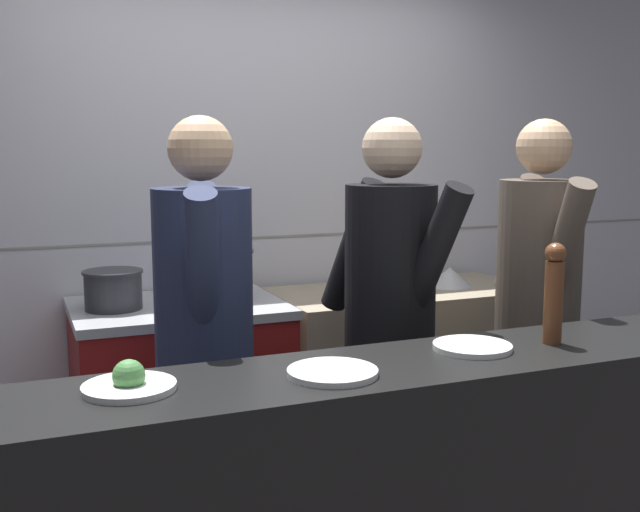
{
  "coord_description": "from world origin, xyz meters",
  "views": [
    {
      "loc": [
        -1.14,
        -2.13,
        1.6
      ],
      "look_at": [
        0.06,
        0.76,
        1.15
      ],
      "focal_mm": 42.0,
      "sensor_mm": 36.0,
      "label": 1
    }
  ],
  "objects_px": {
    "plated_dish_appetiser": "(333,372)",
    "chef_sous": "(390,317)",
    "plated_dish_main": "(129,383)",
    "plated_dish_dessert": "(472,347)",
    "stock_pot": "(113,288)",
    "sauce_pot": "(224,273)",
    "chef_head_cook": "(204,332)",
    "oven_range": "(180,402)",
    "chef_line": "(537,301)",
    "mixing_bowl_steel": "(450,277)",
    "chefs_knife": "(354,296)",
    "pepper_mill": "(554,291)"
  },
  "relations": [
    {
      "from": "sauce_pot",
      "to": "plated_dish_dessert",
      "type": "bearing_deg",
      "value": -72.35
    },
    {
      "from": "sauce_pot",
      "to": "plated_dish_appetiser",
      "type": "bearing_deg",
      "value": -93.3
    },
    {
      "from": "chef_line",
      "to": "plated_dish_dessert",
      "type": "bearing_deg",
      "value": -128.22
    },
    {
      "from": "oven_range",
      "to": "sauce_pot",
      "type": "height_order",
      "value": "sauce_pot"
    },
    {
      "from": "chefs_knife",
      "to": "chef_sous",
      "type": "bearing_deg",
      "value": -103.36
    },
    {
      "from": "stock_pot",
      "to": "plated_dish_appetiser",
      "type": "xyz_separation_m",
      "value": [
        0.42,
        -1.41,
        -0.02
      ]
    },
    {
      "from": "pepper_mill",
      "to": "oven_range",
      "type": "bearing_deg",
      "value": 124.31
    },
    {
      "from": "mixing_bowl_steel",
      "to": "plated_dish_dessert",
      "type": "height_order",
      "value": "mixing_bowl_steel"
    },
    {
      "from": "chefs_knife",
      "to": "chef_head_cook",
      "type": "bearing_deg",
      "value": -145.16
    },
    {
      "from": "plated_dish_dessert",
      "to": "chef_sous",
      "type": "distance_m",
      "value": 0.57
    },
    {
      "from": "oven_range",
      "to": "chefs_knife",
      "type": "relative_size",
      "value": 2.74
    },
    {
      "from": "oven_range",
      "to": "plated_dish_main",
      "type": "xyz_separation_m",
      "value": [
        -0.4,
        -1.34,
        0.53
      ]
    },
    {
      "from": "plated_dish_main",
      "to": "chef_sous",
      "type": "height_order",
      "value": "chef_sous"
    },
    {
      "from": "plated_dish_appetiser",
      "to": "chef_line",
      "type": "bearing_deg",
      "value": 28.45
    },
    {
      "from": "plated_dish_appetiser",
      "to": "pepper_mill",
      "type": "bearing_deg",
      "value": 3.31
    },
    {
      "from": "chef_sous",
      "to": "oven_range",
      "type": "bearing_deg",
      "value": 112.19
    },
    {
      "from": "mixing_bowl_steel",
      "to": "chefs_knife",
      "type": "relative_size",
      "value": 0.69
    },
    {
      "from": "chef_head_cook",
      "to": "pepper_mill",
      "type": "bearing_deg",
      "value": -20.04
    },
    {
      "from": "plated_dish_main",
      "to": "chef_sous",
      "type": "xyz_separation_m",
      "value": [
        1.07,
        0.57,
        -0.04
      ]
    },
    {
      "from": "chefs_knife",
      "to": "mixing_bowl_steel",
      "type": "bearing_deg",
      "value": 8.71
    },
    {
      "from": "oven_range",
      "to": "plated_dish_main",
      "type": "height_order",
      "value": "plated_dish_main"
    },
    {
      "from": "plated_dish_appetiser",
      "to": "mixing_bowl_steel",
      "type": "bearing_deg",
      "value": 47.96
    },
    {
      "from": "pepper_mill",
      "to": "plated_dish_main",
      "type": "bearing_deg",
      "value": 178.49
    },
    {
      "from": "sauce_pot",
      "to": "plated_dish_appetiser",
      "type": "relative_size",
      "value": 1.06
    },
    {
      "from": "stock_pot",
      "to": "sauce_pot",
      "type": "bearing_deg",
      "value": 3.76
    },
    {
      "from": "plated_dish_appetiser",
      "to": "chef_sous",
      "type": "bearing_deg",
      "value": 51.31
    },
    {
      "from": "chefs_knife",
      "to": "chef_sous",
      "type": "distance_m",
      "value": 0.68
    },
    {
      "from": "stock_pot",
      "to": "chef_head_cook",
      "type": "bearing_deg",
      "value": -71.9
    },
    {
      "from": "chef_sous",
      "to": "stock_pot",
      "type": "bearing_deg",
      "value": 122.6
    },
    {
      "from": "plated_dish_main",
      "to": "chef_line",
      "type": "bearing_deg",
      "value": 18.3
    },
    {
      "from": "plated_dish_dessert",
      "to": "chef_line",
      "type": "height_order",
      "value": "chef_line"
    },
    {
      "from": "mixing_bowl_steel",
      "to": "plated_dish_appetiser",
      "type": "distance_m",
      "value": 1.89
    },
    {
      "from": "chef_sous",
      "to": "plated_dish_appetiser",
      "type": "bearing_deg",
      "value": -147.51
    },
    {
      "from": "stock_pot",
      "to": "chefs_knife",
      "type": "relative_size",
      "value": 0.76
    },
    {
      "from": "stock_pot",
      "to": "pepper_mill",
      "type": "relative_size",
      "value": 0.78
    },
    {
      "from": "chef_sous",
      "to": "chef_line",
      "type": "height_order",
      "value": "chef_line"
    },
    {
      "from": "chefs_knife",
      "to": "chef_sous",
      "type": "xyz_separation_m",
      "value": [
        -0.16,
        -0.66,
        0.05
      ]
    },
    {
      "from": "mixing_bowl_steel",
      "to": "plated_dish_main",
      "type": "bearing_deg",
      "value": -143.82
    },
    {
      "from": "plated_dish_main",
      "to": "pepper_mill",
      "type": "relative_size",
      "value": 0.74
    },
    {
      "from": "stock_pot",
      "to": "pepper_mill",
      "type": "xyz_separation_m",
      "value": [
        1.21,
        -1.36,
        0.14
      ]
    },
    {
      "from": "sauce_pot",
      "to": "plated_dish_main",
      "type": "xyz_separation_m",
      "value": [
        -0.63,
        -1.36,
        -0.04
      ]
    },
    {
      "from": "plated_dish_appetiser",
      "to": "chefs_knife",
      "type": "bearing_deg",
      "value": 62.65
    },
    {
      "from": "plated_dish_main",
      "to": "plated_dish_dessert",
      "type": "height_order",
      "value": "plated_dish_main"
    },
    {
      "from": "chef_sous",
      "to": "mixing_bowl_steel",
      "type": "bearing_deg",
      "value": 26.49
    },
    {
      "from": "mixing_bowl_steel",
      "to": "chef_sous",
      "type": "height_order",
      "value": "chef_sous"
    },
    {
      "from": "sauce_pot",
      "to": "plated_dish_main",
      "type": "height_order",
      "value": "sauce_pot"
    },
    {
      "from": "plated_dish_appetiser",
      "to": "chef_sous",
      "type": "distance_m",
      "value": 0.84
    },
    {
      "from": "chef_head_cook",
      "to": "sauce_pot",
      "type": "bearing_deg",
      "value": 83.31
    },
    {
      "from": "mixing_bowl_steel",
      "to": "pepper_mill",
      "type": "height_order",
      "value": "pepper_mill"
    },
    {
      "from": "mixing_bowl_steel",
      "to": "sauce_pot",
      "type": "bearing_deg",
      "value": 178.48
    }
  ]
}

